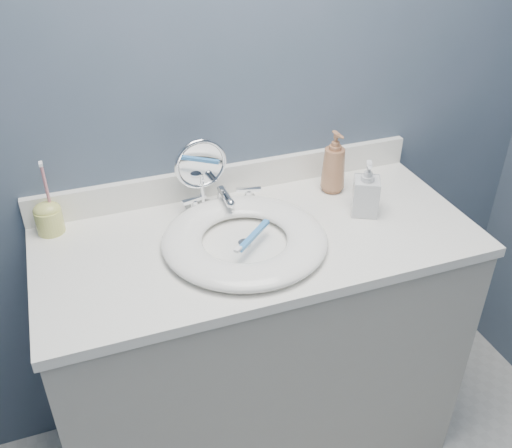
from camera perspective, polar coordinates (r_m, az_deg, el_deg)
name	(u,v)px	position (r m, az deg, el deg)	size (l,w,h in m)	color
back_wall	(225,92)	(1.67, -3.07, 13.04)	(2.20, 0.02, 2.40)	#3F4E5E
vanity_cabinet	(258,352)	(1.88, 0.19, -12.64)	(1.20, 0.55, 0.85)	#A8A59A
countertop	(258,240)	(1.60, 0.22, -1.58)	(1.22, 0.57, 0.03)	white
backsplash	(229,178)	(1.78, -2.70, 4.57)	(1.22, 0.02, 0.09)	white
basin	(245,239)	(1.54, -1.14, -1.50)	(0.45, 0.45, 0.04)	white
drain	(245,243)	(1.55, -1.14, -1.96)	(0.04, 0.04, 0.01)	silver
faucet	(223,201)	(1.69, -3.31, 2.31)	(0.25, 0.13, 0.07)	silver
makeup_mirror	(201,172)	(1.65, -5.51, 5.16)	(0.16, 0.09, 0.23)	silver
soap_bottle_amber	(334,162)	(1.77, 7.81, 6.16)	(0.08, 0.08, 0.20)	#9A6645
soap_bottle_clear	(367,188)	(1.68, 10.99, 3.55)	(0.07, 0.08, 0.17)	silver
toothbrush_holder	(49,217)	(1.68, -20.04, 0.71)	(0.08, 0.08, 0.22)	#CCCE67
toothbrush_lying	(252,237)	(1.50, -0.35, -1.27)	(0.14, 0.13, 0.02)	#3A82CD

